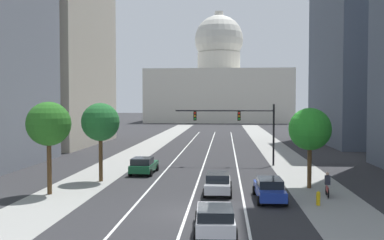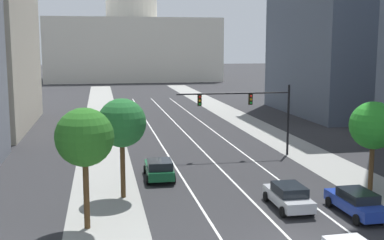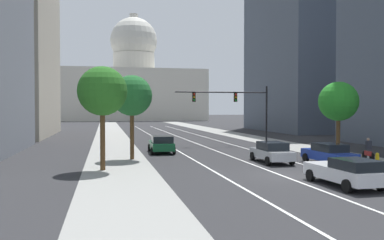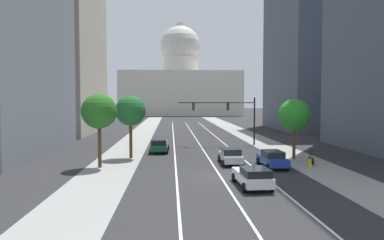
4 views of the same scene
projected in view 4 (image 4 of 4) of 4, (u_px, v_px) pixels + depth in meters
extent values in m
plane|color=#2B2B2D|center=(192.00, 132.00, 68.93)|extent=(400.00, 400.00, 0.00)
cube|color=gray|center=(140.00, 135.00, 63.41)|extent=(4.56, 130.00, 0.01)
cube|color=gray|center=(246.00, 134.00, 64.47)|extent=(4.56, 130.00, 0.01)
cube|color=white|center=(174.00, 141.00, 53.77)|extent=(0.16, 90.00, 0.01)
cube|color=white|center=(198.00, 141.00, 53.97)|extent=(0.16, 90.00, 0.01)
cube|color=white|center=(221.00, 141.00, 54.17)|extent=(0.16, 90.00, 0.01)
cube|color=#4C5666|center=(318.00, 46.00, 74.60)|extent=(16.46, 23.78, 33.80)
cube|color=beige|center=(180.00, 94.00, 150.39)|extent=(47.16, 27.51, 17.14)
cylinder|color=beige|center=(180.00, 65.00, 149.76)|extent=(14.41, 14.41, 6.15)
sphere|color=beige|center=(180.00, 46.00, 149.35)|extent=(16.31, 16.31, 16.31)
cylinder|color=beige|center=(180.00, 28.00, 148.95)|extent=(2.94, 2.94, 4.08)
cube|color=#B2B5BA|center=(231.00, 157.00, 34.79)|extent=(1.80, 4.44, 0.63)
cube|color=black|center=(231.00, 151.00, 34.59)|extent=(1.64, 2.29, 0.56)
cylinder|color=black|center=(219.00, 158.00, 36.27)|extent=(0.22, 0.64, 0.64)
cylinder|color=black|center=(237.00, 158.00, 36.36)|extent=(0.22, 0.64, 0.64)
cylinder|color=black|center=(223.00, 163.00, 33.27)|extent=(0.22, 0.64, 0.64)
cylinder|color=black|center=(243.00, 163.00, 33.35)|extent=(0.22, 0.64, 0.64)
cube|color=#14512D|center=(160.00, 147.00, 42.64)|extent=(2.00, 4.61, 0.65)
cube|color=black|center=(159.00, 142.00, 41.81)|extent=(1.79, 2.20, 0.58)
cylinder|color=black|center=(153.00, 148.00, 44.18)|extent=(0.24, 0.65, 0.64)
cylinder|color=black|center=(168.00, 148.00, 44.24)|extent=(0.24, 0.65, 0.64)
cylinder|color=black|center=(150.00, 151.00, 41.09)|extent=(0.24, 0.65, 0.64)
cylinder|color=black|center=(167.00, 151.00, 41.14)|extent=(0.24, 0.65, 0.64)
cube|color=#1E389E|center=(272.00, 160.00, 33.13)|extent=(1.81, 4.81, 0.64)
cube|color=black|center=(273.00, 154.00, 32.96)|extent=(1.62, 2.40, 0.54)
cylinder|color=black|center=(258.00, 161.00, 34.70)|extent=(0.23, 0.64, 0.64)
cylinder|color=black|center=(276.00, 160.00, 34.84)|extent=(0.23, 0.64, 0.64)
cylinder|color=black|center=(268.00, 167.00, 31.47)|extent=(0.23, 0.64, 0.64)
cylinder|color=black|center=(287.00, 167.00, 31.60)|extent=(0.23, 0.64, 0.64)
cube|color=silver|center=(252.00, 177.00, 25.69)|extent=(2.04, 4.78, 0.65)
cube|color=black|center=(256.00, 172.00, 24.66)|extent=(1.79, 2.31, 0.49)
cylinder|color=black|center=(234.00, 177.00, 27.21)|extent=(0.25, 0.65, 0.64)
cylinder|color=black|center=(258.00, 177.00, 27.39)|extent=(0.25, 0.65, 0.64)
cylinder|color=black|center=(244.00, 188.00, 24.03)|extent=(0.25, 0.65, 0.64)
cylinder|color=black|center=(272.00, 187.00, 24.21)|extent=(0.25, 0.65, 0.64)
cylinder|color=black|center=(254.00, 121.00, 49.14)|extent=(0.20, 0.20, 6.38)
cylinder|color=black|center=(216.00, 103.00, 48.71)|extent=(10.20, 0.14, 0.14)
cube|color=black|center=(228.00, 107.00, 48.83)|extent=(0.32, 0.28, 0.96)
sphere|color=red|center=(228.00, 104.00, 48.66)|extent=(0.20, 0.20, 0.20)
sphere|color=orange|center=(228.00, 107.00, 48.68)|extent=(0.20, 0.20, 0.20)
sphere|color=green|center=(228.00, 109.00, 48.70)|extent=(0.20, 0.20, 0.20)
cube|color=black|center=(193.00, 107.00, 48.57)|extent=(0.32, 0.28, 0.96)
sphere|color=red|center=(193.00, 105.00, 48.40)|extent=(0.20, 0.20, 0.20)
sphere|color=orange|center=(193.00, 107.00, 48.42)|extent=(0.20, 0.20, 0.20)
sphere|color=green|center=(193.00, 109.00, 48.43)|extent=(0.20, 0.20, 0.20)
cylinder|color=yellow|center=(310.00, 165.00, 32.08)|extent=(0.26, 0.26, 0.70)
sphere|color=yellow|center=(310.00, 160.00, 32.06)|extent=(0.26, 0.26, 0.26)
cylinder|color=yellow|center=(310.00, 165.00, 31.92)|extent=(0.10, 0.12, 0.10)
cylinder|color=black|center=(313.00, 161.00, 34.24)|extent=(0.11, 0.66, 0.66)
cylinder|color=black|center=(310.00, 160.00, 35.28)|extent=(0.11, 0.66, 0.66)
cube|color=#A51919|center=(311.00, 158.00, 34.75)|extent=(0.15, 1.00, 0.36)
cube|color=#262833|center=(312.00, 152.00, 34.66)|extent=(0.38, 0.31, 0.64)
sphere|color=tan|center=(311.00, 147.00, 34.71)|extent=(0.22, 0.22, 0.22)
cylinder|color=#51381E|center=(100.00, 146.00, 32.85)|extent=(0.32, 0.32, 3.95)
sphere|color=#296A20|center=(99.00, 111.00, 32.68)|extent=(3.14, 3.14, 3.14)
cylinder|color=#51381E|center=(131.00, 140.00, 38.22)|extent=(0.32, 0.32, 3.84)
sphere|color=#23672E|center=(131.00, 111.00, 38.06)|extent=(3.15, 3.15, 3.15)
cylinder|color=#51381E|center=(294.00, 142.00, 37.63)|extent=(0.32, 0.32, 3.40)
sphere|color=#288B26|center=(294.00, 115.00, 37.48)|extent=(3.22, 3.22, 3.22)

